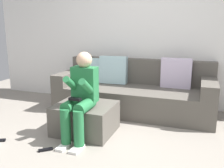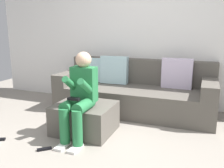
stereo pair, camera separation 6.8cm
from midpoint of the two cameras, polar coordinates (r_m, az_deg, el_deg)
name	(u,v)px [view 1 (the left image)]	position (r m, az deg, el deg)	size (l,w,h in m)	color
ground_plane	(98,158)	(2.72, -4.08, -16.69)	(7.67, 7.67, 0.00)	gray
wall_back	(145,25)	(4.37, 7.14, 13.32)	(5.90, 0.10, 2.76)	white
couch_sectional	(134,92)	(4.08, 4.62, -1.82)	(2.47, 0.95, 0.87)	#59544C
ottoman	(85,118)	(3.28, -6.72, -7.79)	(0.74, 0.64, 0.38)	#59544C
person_seated	(80,96)	(2.97, -7.93, -2.64)	(0.31, 0.62, 1.06)	#26723F
remote_near_ottoman	(46,150)	(2.96, -15.66, -14.33)	(0.16, 0.05, 0.02)	black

